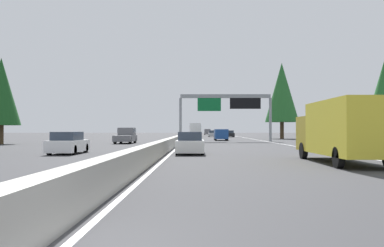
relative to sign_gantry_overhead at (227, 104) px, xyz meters
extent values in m
plane|color=#38383A|center=(7.82, 6.04, -5.15)|extent=(320.00, 320.00, 0.00)
cube|color=#9E9B93|center=(27.82, 6.34, -4.70)|extent=(180.00, 0.56, 0.90)
cube|color=silver|center=(17.82, -5.48, -5.15)|extent=(160.00, 0.16, 0.01)
cube|color=silver|center=(17.82, 5.79, -5.15)|extent=(160.00, 0.16, 0.01)
cylinder|color=gray|center=(0.04, 6.34, -2.17)|extent=(0.36, 0.36, 5.97)
cylinder|color=gray|center=(0.04, -5.98, -2.17)|extent=(0.36, 0.36, 5.97)
cube|color=gray|center=(0.04, 0.18, 1.07)|extent=(0.50, 12.32, 0.50)
cube|color=#0C602D|center=(-0.11, 2.39, -0.03)|extent=(0.12, 3.20, 1.90)
cube|color=black|center=(-0.11, -2.54, 0.07)|extent=(0.16, 4.20, 1.50)
cube|color=gold|center=(-38.24, -2.93, -3.45)|extent=(6.12, 2.40, 2.50)
cube|color=#AD931E|center=(-33.99, -2.93, -3.75)|extent=(2.38, 2.30, 1.90)
cylinder|color=black|center=(-34.16, -1.87, -4.70)|extent=(0.90, 0.28, 0.90)
cylinder|color=black|center=(-34.16, -3.99, -4.70)|extent=(0.90, 0.28, 0.90)
cylinder|color=black|center=(-39.94, -1.87, -4.70)|extent=(0.90, 0.28, 0.90)
cube|color=white|center=(-29.57, 4.48, -4.62)|extent=(4.40, 1.80, 0.76)
cube|color=#2D3847|center=(-29.79, 4.48, -3.96)|extent=(2.46, 1.51, 0.56)
cylinder|color=black|center=(-28.16, 5.27, -4.83)|extent=(0.64, 0.22, 0.64)
cylinder|color=black|center=(-28.16, 3.69, -4.83)|extent=(0.64, 0.22, 0.64)
cylinder|color=black|center=(-30.97, 5.27, -4.83)|extent=(0.64, 0.22, 0.64)
cylinder|color=black|center=(-30.97, 3.69, -4.83)|extent=(0.64, 0.22, 0.64)
cube|color=#1E4793|center=(6.21, 0.45, -4.18)|extent=(5.00, 1.95, 1.44)
cube|color=#2D3847|center=(3.91, 0.45, -3.93)|extent=(0.08, 1.48, 0.56)
cylinder|color=black|center=(7.91, 1.30, -4.80)|extent=(0.70, 0.24, 0.70)
cylinder|color=black|center=(7.91, -0.41, -4.80)|extent=(0.70, 0.24, 0.70)
cylinder|color=black|center=(4.51, 1.30, -4.80)|extent=(0.70, 0.24, 0.70)
cylinder|color=black|center=(4.51, -0.41, -4.80)|extent=(0.70, 0.24, 0.70)
cube|color=black|center=(34.89, -3.10, -4.62)|extent=(4.40, 1.80, 0.76)
cube|color=#2D3847|center=(34.67, -3.10, -3.96)|extent=(2.46, 1.51, 0.56)
cylinder|color=black|center=(36.30, -2.31, -4.83)|extent=(0.64, 0.22, 0.64)
cylinder|color=black|center=(36.30, -3.89, -4.83)|extent=(0.64, 0.22, 0.64)
cylinder|color=black|center=(33.49, -2.31, -4.83)|extent=(0.64, 0.22, 0.64)
cylinder|color=black|center=(33.49, -3.89, -4.83)|extent=(0.64, 0.22, 0.64)
cube|color=silver|center=(39.42, 0.58, -4.62)|extent=(4.40, 1.80, 0.76)
cube|color=#2D3847|center=(39.20, 0.58, -3.96)|extent=(2.46, 1.51, 0.56)
cylinder|color=black|center=(40.83, 1.37, -4.83)|extent=(0.64, 0.22, 0.64)
cylinder|color=black|center=(40.83, -0.21, -4.83)|extent=(0.64, 0.22, 0.64)
cylinder|color=black|center=(38.01, 1.37, -4.83)|extent=(0.64, 0.22, 0.64)
cylinder|color=black|center=(38.01, -0.21, -4.83)|extent=(0.64, 0.22, 0.64)
cube|color=slate|center=(74.36, 0.87, -4.54)|extent=(5.60, 2.00, 0.70)
cube|color=slate|center=(75.37, 0.87, -3.74)|extent=(2.24, 1.84, 0.90)
cube|color=#2D3847|center=(75.37, 0.87, -3.65)|extent=(2.02, 1.92, 0.41)
cylinder|color=black|center=(76.21, 1.73, -4.75)|extent=(0.80, 0.28, 0.80)
cylinder|color=black|center=(76.21, 0.01, -4.75)|extent=(0.80, 0.28, 0.80)
cylinder|color=black|center=(72.51, 1.73, -4.75)|extent=(0.80, 0.28, 0.80)
cylinder|color=black|center=(72.51, 0.01, -4.75)|extent=(0.80, 0.28, 0.80)
cube|color=white|center=(41.31, 4.48, -3.50)|extent=(11.50, 2.50, 2.90)
cube|color=#2D3847|center=(41.31, 4.48, -3.14)|extent=(11.04, 2.55, 0.84)
cylinder|color=black|center=(45.33, 5.58, -4.65)|extent=(1.00, 0.30, 1.00)
cylinder|color=black|center=(45.33, 3.38, -4.65)|extent=(1.00, 0.30, 1.00)
cylinder|color=black|center=(37.28, 5.58, -4.65)|extent=(1.00, 0.30, 1.00)
cylinder|color=black|center=(37.28, 3.38, -4.65)|extent=(1.00, 0.30, 1.00)
cube|color=slate|center=(-8.03, 12.52, -4.54)|extent=(5.60, 2.00, 0.70)
cube|color=slate|center=(-7.03, 12.52, -3.74)|extent=(2.24, 1.84, 0.90)
cube|color=#2D3847|center=(-7.03, 12.52, -3.65)|extent=(2.02, 1.92, 0.41)
cylinder|color=black|center=(-6.19, 13.38, -4.75)|extent=(0.80, 0.28, 0.80)
cylinder|color=black|center=(-6.19, 11.66, -4.75)|extent=(0.80, 0.28, 0.80)
cylinder|color=black|center=(-9.88, 13.38, -4.75)|extent=(0.80, 0.28, 0.80)
cylinder|color=black|center=(-9.88, 11.66, -4.75)|extent=(0.80, 0.28, 0.80)
cube|color=white|center=(-29.45, 12.66, -4.62)|extent=(4.40, 1.80, 0.76)
cube|color=#2D3847|center=(-29.67, 12.66, -3.96)|extent=(2.46, 1.51, 0.56)
cylinder|color=black|center=(-28.04, 13.45, -4.83)|extent=(0.64, 0.22, 0.64)
cylinder|color=black|center=(-28.04, 11.87, -4.83)|extent=(0.64, 0.22, 0.64)
cylinder|color=black|center=(-30.85, 13.45, -4.83)|extent=(0.64, 0.22, 0.64)
cylinder|color=black|center=(-30.85, 11.87, -4.83)|extent=(0.64, 0.22, 0.64)
cylinder|color=#4C3823|center=(18.28, -11.22, -3.64)|extent=(0.69, 0.69, 3.02)
cone|color=#236028|center=(18.28, -11.22, 3.22)|extent=(6.04, 6.04, 10.70)
cylinder|color=#4C3823|center=(-11.14, 25.88, -4.09)|extent=(0.59, 0.59, 2.12)
cone|color=#194C1E|center=(-11.14, 25.88, 0.73)|extent=(4.24, 4.24, 7.52)
camera|label=1|loc=(-57.46, 3.99, -3.55)|focal=39.26mm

